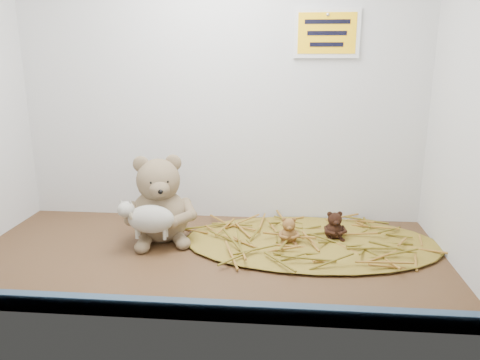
# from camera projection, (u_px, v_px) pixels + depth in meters

# --- Properties ---
(alcove_shell) EXTENTS (1.20, 0.60, 0.90)m
(alcove_shell) POSITION_uv_depth(u_px,v_px,m) (209.00, 72.00, 1.15)
(alcove_shell) COLOR #3F2615
(alcove_shell) RESTS_ON ground
(front_rail) EXTENTS (1.19, 0.02, 0.04)m
(front_rail) POSITION_uv_depth(u_px,v_px,m) (183.00, 309.00, 0.90)
(front_rail) COLOR #384D6C
(front_rail) RESTS_ON shelf_floor
(straw_bed) EXTENTS (0.69, 0.40, 0.01)m
(straw_bed) POSITION_uv_depth(u_px,v_px,m) (311.00, 242.00, 1.26)
(straw_bed) COLOR brown
(straw_bed) RESTS_ON shelf_floor
(main_teddy) EXTENTS (0.24, 0.25, 0.24)m
(main_teddy) POSITION_uv_depth(u_px,v_px,m) (159.00, 198.00, 1.26)
(main_teddy) COLOR #80674E
(main_teddy) RESTS_ON shelf_floor
(toy_lamb) EXTENTS (0.16, 0.10, 0.10)m
(toy_lamb) POSITION_uv_depth(u_px,v_px,m) (151.00, 219.00, 1.19)
(toy_lamb) COLOR #BAB5A7
(toy_lamb) RESTS_ON main_teddy
(mini_teddy_tan) EXTENTS (0.06, 0.07, 0.07)m
(mini_teddy_tan) POSITION_uv_depth(u_px,v_px,m) (289.00, 229.00, 1.23)
(mini_teddy_tan) COLOR brown
(mini_teddy_tan) RESTS_ON straw_bed
(mini_teddy_brown) EXTENTS (0.07, 0.07, 0.08)m
(mini_teddy_brown) POSITION_uv_depth(u_px,v_px,m) (334.00, 224.00, 1.26)
(mini_teddy_brown) COLOR black
(mini_teddy_brown) RESTS_ON straw_bed
(wall_sign) EXTENTS (0.16, 0.01, 0.11)m
(wall_sign) POSITION_uv_depth(u_px,v_px,m) (327.00, 33.00, 1.30)
(wall_sign) COLOR #FFBA0D
(wall_sign) RESTS_ON back_wall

